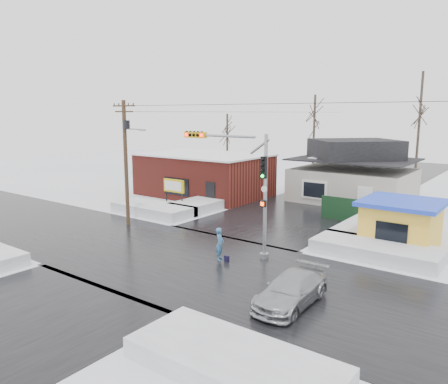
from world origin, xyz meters
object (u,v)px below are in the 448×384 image
Objects in this scene: utility_pole at (126,155)px; pedestrian at (220,244)px; traffic_signal at (242,177)px; car at (291,290)px; kiosk at (401,223)px; marquee_sign at (174,187)px.

utility_pole is 11.14m from pedestrian.
utility_pole is (-10.36, 0.53, 0.57)m from traffic_signal.
utility_pole is 1.96× the size of car.
kiosk is at bearing 44.84° from traffic_signal.
marquee_sign reaches higher than car.
traffic_signal is at bearing -2.95° from utility_pole.
traffic_signal is at bearing 140.48° from car.
utility_pole is 3.53× the size of marquee_sign.
marquee_sign is at bearing -178.45° from kiosk.
traffic_signal is at bearing -135.16° from kiosk.
utility_pole is at bearing -159.56° from kiosk.
marquee_sign is 1.39× the size of pedestrian.
traffic_signal is 1.53× the size of car.
pedestrian is at bearing -99.39° from traffic_signal.
marquee_sign is at bearing 29.81° from pedestrian.
utility_pole is 4.89× the size of pedestrian.
car is at bearing -38.25° from traffic_signal.
marquee_sign is 0.56× the size of car.
traffic_signal is 4.00m from pedestrian.
traffic_signal is 13.42m from marquee_sign.
marquee_sign is at bearing 150.28° from traffic_signal.
car is (-1.40, -11.50, -0.80)m from kiosk.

